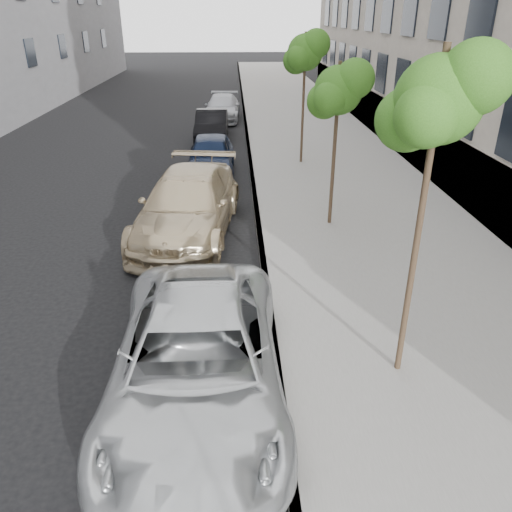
{
  "coord_description": "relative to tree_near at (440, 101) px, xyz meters",
  "views": [
    {
      "loc": [
        0.52,
        -5.12,
        5.52
      ],
      "look_at": [
        0.88,
        3.11,
        1.5
      ],
      "focal_mm": 35.0,
      "sensor_mm": 36.0,
      "label": 1
    }
  ],
  "objects": [
    {
      "name": "tree_mid",
      "position": [
        0.0,
        6.5,
        -0.73
      ],
      "size": [
        1.61,
        1.41,
        4.41
      ],
      "color": "#38281C",
      "rests_on": "sidewalk"
    },
    {
      "name": "minivan",
      "position": [
        -3.33,
        -0.5,
        -3.71
      ],
      "size": [
        2.62,
        5.6,
        1.55
      ],
      "primitive_type": "imported",
      "rotation": [
        0.0,
        0.0,
        0.01
      ],
      "color": "silver",
      "rests_on": "ground"
    },
    {
      "name": "tree_far",
      "position": [
        0.0,
        13.0,
        -0.26
      ],
      "size": [
        1.67,
        1.47,
        4.91
      ],
      "color": "#38281C",
      "rests_on": "sidewalk"
    },
    {
      "name": "sedan_blue",
      "position": [
        -3.58,
        11.83,
        -3.75
      ],
      "size": [
        1.74,
        4.3,
        1.46
      ],
      "primitive_type": "imported",
      "rotation": [
        0.0,
        0.0,
        -0.0
      ],
      "color": "#0F1A34",
      "rests_on": "ground"
    },
    {
      "name": "curb",
      "position": [
        -2.05,
        22.5,
        -4.41
      ],
      "size": [
        0.15,
        72.0,
        0.14
      ],
      "primitive_type": "cube",
      "color": "#9E9B93",
      "rests_on": "ground"
    },
    {
      "name": "sedan_rear",
      "position": [
        -3.33,
        22.59,
        -3.81
      ],
      "size": [
        2.13,
        4.76,
        1.35
      ],
      "primitive_type": "imported",
      "rotation": [
        0.0,
        0.0,
        -0.05
      ],
      "color": "#ACAEB4",
      "rests_on": "ground"
    },
    {
      "name": "suv",
      "position": [
        -3.98,
        6.2,
        -3.64
      ],
      "size": [
        3.04,
        6.02,
        1.68
      ],
      "primitive_type": "imported",
      "rotation": [
        0.0,
        0.0,
        -0.12
      ],
      "color": "#CAB690",
      "rests_on": "ground"
    },
    {
      "name": "sedan_black",
      "position": [
        -3.75,
        17.56,
        -3.79
      ],
      "size": [
        1.53,
        4.22,
        1.38
      ],
      "primitive_type": "imported",
      "rotation": [
        0.0,
        0.0,
        -0.02
      ],
      "color": "black",
      "rests_on": "ground"
    },
    {
      "name": "tree_near",
      "position": [
        0.0,
        0.0,
        0.0
      ],
      "size": [
        1.56,
        1.36,
        5.13
      ],
      "color": "#38281C",
      "rests_on": "sidewalk"
    },
    {
      "name": "ground",
      "position": [
        -3.23,
        -1.5,
        -4.48
      ],
      "size": [
        160.0,
        160.0,
        0.0
      ],
      "primitive_type": "plane",
      "color": "black",
      "rests_on": "ground"
    },
    {
      "name": "sidewalk",
      "position": [
        1.07,
        22.5,
        -4.41
      ],
      "size": [
        6.4,
        72.0,
        0.14
      ],
      "primitive_type": "cube",
      "color": "gray",
      "rests_on": "ground"
    }
  ]
}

